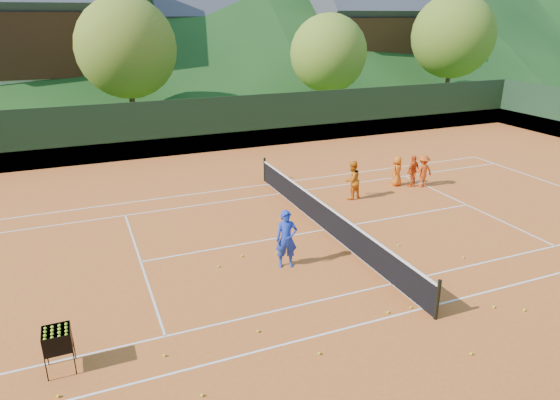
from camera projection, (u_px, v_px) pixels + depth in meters
name	position (u px, v px, depth m)	size (l,w,h in m)	color
ground	(325.00, 230.00, 17.70)	(400.00, 400.00, 0.00)	#30571B
clay_court	(325.00, 230.00, 17.70)	(40.00, 24.00, 0.02)	#C1571F
coach	(286.00, 239.00, 14.83)	(0.65, 0.43, 1.79)	#1C37B6
student_a	(352.00, 180.00, 20.41)	(0.78, 0.61, 1.61)	orange
student_b	(413.00, 171.00, 21.93)	(0.83, 0.35, 1.42)	#E04F13
student_c	(397.00, 171.00, 22.06)	(0.65, 0.42, 1.33)	orange
student_d	(423.00, 171.00, 21.89)	(0.93, 0.53, 1.44)	#D64913
tennis_ball_0	(388.00, 312.00, 12.73)	(0.07, 0.07, 0.07)	#C6E125
tennis_ball_1	(463.00, 257.00, 15.60)	(0.07, 0.07, 0.07)	#C6E125
tennis_ball_2	(202.00, 395.00, 9.96)	(0.07, 0.07, 0.07)	#C6E125
tennis_ball_3	(165.00, 355.00, 11.12)	(0.07, 0.07, 0.07)	#C6E125
tennis_ball_5	(471.00, 354.00, 11.17)	(0.07, 0.07, 0.07)	#C6E125
tennis_ball_7	(524.00, 310.00, 12.82)	(0.07, 0.07, 0.07)	#C6E125
tennis_ball_8	(219.00, 266.00, 15.05)	(0.07, 0.07, 0.07)	#C6E125
tennis_ball_10	(258.00, 331.00, 11.96)	(0.07, 0.07, 0.07)	#C6E125
tennis_ball_12	(494.00, 307.00, 12.96)	(0.07, 0.07, 0.07)	#C6E125
tennis_ball_13	(411.00, 307.00, 12.94)	(0.07, 0.07, 0.07)	#C6E125
tennis_ball_14	(242.00, 256.00, 15.71)	(0.07, 0.07, 0.07)	#C6E125
tennis_ball_15	(390.00, 278.00, 14.36)	(0.07, 0.07, 0.07)	#C6E125
tennis_ball_17	(319.00, 353.00, 11.18)	(0.07, 0.07, 0.07)	#C6E125
tennis_ball_19	(398.00, 245.00, 16.43)	(0.07, 0.07, 0.07)	#C6E125
tennis_ball_21	(277.00, 253.00, 15.90)	(0.07, 0.07, 0.07)	#C6E125
tennis_ball_22	(58.00, 396.00, 9.93)	(0.07, 0.07, 0.07)	#C6E125
court_lines	(325.00, 230.00, 17.69)	(23.83, 11.03, 0.00)	white
tennis_net	(326.00, 217.00, 17.52)	(0.10, 12.07, 1.10)	black
perimeter_fence	(326.00, 197.00, 17.26)	(40.40, 24.24, 3.00)	black
ball_hopper	(57.00, 340.00, 10.47)	(0.57, 0.57, 1.00)	black
chalet_left	(30.00, 36.00, 38.08)	(13.80, 9.93, 12.92)	beige
chalet_mid	(218.00, 39.00, 47.53)	(12.65, 8.82, 11.45)	beige
chalet_right	(367.00, 35.00, 49.02)	(11.50, 8.82, 11.91)	beige
tree_b	(127.00, 48.00, 31.75)	(6.40, 6.40, 8.40)	#402819
tree_c	(329.00, 53.00, 36.15)	(5.60, 5.60, 7.35)	#422A1A
tree_d	(453.00, 36.00, 41.00)	(6.80, 6.80, 8.93)	#3C2718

